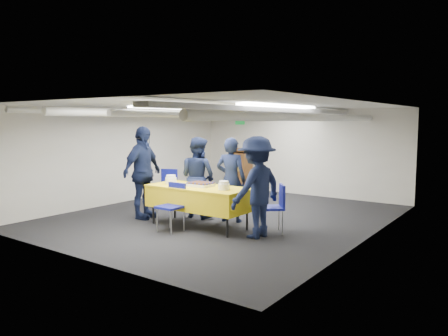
{
  "coord_description": "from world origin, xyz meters",
  "views": [
    {
      "loc": [
        5.23,
        -7.3,
        1.99
      ],
      "look_at": [
        0.15,
        -0.2,
        1.05
      ],
      "focal_mm": 35.0,
      "sensor_mm": 36.0,
      "label": 1
    }
  ],
  "objects_px": {
    "podium": "(240,169)",
    "chair_right": "(276,203)",
    "sheet_cake": "(201,184)",
    "sailor_b": "(198,177)",
    "sailor_c": "(143,173)",
    "chair_near": "(173,202)",
    "chair_left": "(168,184)",
    "serving_table": "(199,197)",
    "sailor_a": "(231,180)",
    "sailor_d": "(257,187)"
  },
  "relations": [
    {
      "from": "chair_near",
      "to": "chair_left",
      "type": "height_order",
      "value": "same"
    },
    {
      "from": "sheet_cake",
      "to": "sailor_b",
      "type": "xyz_separation_m",
      "value": [
        -0.56,
        0.61,
        0.02
      ]
    },
    {
      "from": "sailor_a",
      "to": "sailor_b",
      "type": "distance_m",
      "value": 0.79
    },
    {
      "from": "serving_table",
      "to": "podium",
      "type": "relative_size",
      "value": 1.6
    },
    {
      "from": "chair_left",
      "to": "sailor_b",
      "type": "xyz_separation_m",
      "value": [
        1.29,
        -0.48,
        0.3
      ]
    },
    {
      "from": "sailor_d",
      "to": "chair_left",
      "type": "bearing_deg",
      "value": -100.76
    },
    {
      "from": "chair_near",
      "to": "chair_left",
      "type": "bearing_deg",
      "value": 135.48
    },
    {
      "from": "podium",
      "to": "sailor_a",
      "type": "bearing_deg",
      "value": -59.27
    },
    {
      "from": "podium",
      "to": "sailor_c",
      "type": "relative_size",
      "value": 0.66
    },
    {
      "from": "podium",
      "to": "chair_left",
      "type": "height_order",
      "value": "podium"
    },
    {
      "from": "chair_right",
      "to": "chair_left",
      "type": "bearing_deg",
      "value": 168.53
    },
    {
      "from": "chair_near",
      "to": "chair_left",
      "type": "relative_size",
      "value": 1.0
    },
    {
      "from": "sheet_cake",
      "to": "sailor_d",
      "type": "distance_m",
      "value": 1.25
    },
    {
      "from": "sheet_cake",
      "to": "chair_left",
      "type": "bearing_deg",
      "value": 149.59
    },
    {
      "from": "sheet_cake",
      "to": "chair_right",
      "type": "relative_size",
      "value": 0.53
    },
    {
      "from": "podium",
      "to": "chair_near",
      "type": "xyz_separation_m",
      "value": [
        1.53,
        -4.52,
        -0.08
      ]
    },
    {
      "from": "serving_table",
      "to": "chair_left",
      "type": "bearing_deg",
      "value": 148.46
    },
    {
      "from": "chair_left",
      "to": "sailor_b",
      "type": "height_order",
      "value": "sailor_b"
    },
    {
      "from": "chair_left",
      "to": "sailor_a",
      "type": "relative_size",
      "value": 0.52
    },
    {
      "from": "chair_near",
      "to": "chair_right",
      "type": "height_order",
      "value": "same"
    },
    {
      "from": "sailor_c",
      "to": "chair_right",
      "type": "bearing_deg",
      "value": -86.73
    },
    {
      "from": "chair_right",
      "to": "chair_left",
      "type": "distance_m",
      "value": 3.3
    },
    {
      "from": "sailor_a",
      "to": "sailor_c",
      "type": "distance_m",
      "value": 1.83
    },
    {
      "from": "sheet_cake",
      "to": "sailor_c",
      "type": "distance_m",
      "value": 1.43
    },
    {
      "from": "chair_left",
      "to": "sailor_a",
      "type": "xyz_separation_m",
      "value": [
        2.08,
        -0.4,
        0.31
      ]
    },
    {
      "from": "chair_right",
      "to": "sailor_a",
      "type": "distance_m",
      "value": 1.22
    },
    {
      "from": "sheet_cake",
      "to": "serving_table",
      "type": "bearing_deg",
      "value": -119.63
    },
    {
      "from": "serving_table",
      "to": "chair_left",
      "type": "relative_size",
      "value": 2.31
    },
    {
      "from": "serving_table",
      "to": "sailor_d",
      "type": "height_order",
      "value": "sailor_d"
    },
    {
      "from": "sheet_cake",
      "to": "chair_near",
      "type": "distance_m",
      "value": 0.63
    },
    {
      "from": "serving_table",
      "to": "podium",
      "type": "height_order",
      "value": "podium"
    },
    {
      "from": "podium",
      "to": "serving_table",
      "type": "bearing_deg",
      "value": -66.82
    },
    {
      "from": "podium",
      "to": "chair_right",
      "type": "xyz_separation_m",
      "value": [
        3.12,
        -3.56,
        -0.08
      ]
    },
    {
      "from": "sailor_b",
      "to": "sailor_c",
      "type": "distance_m",
      "value": 1.13
    },
    {
      "from": "podium",
      "to": "sailor_b",
      "type": "xyz_separation_m",
      "value": [
        1.19,
        -3.39,
        0.22
      ]
    },
    {
      "from": "chair_left",
      "to": "sailor_c",
      "type": "xyz_separation_m",
      "value": [
        0.44,
        -1.22,
        0.41
      ]
    },
    {
      "from": "sailor_b",
      "to": "sailor_a",
      "type": "bearing_deg",
      "value": -171.34
    },
    {
      "from": "serving_table",
      "to": "podium",
      "type": "bearing_deg",
      "value": 113.18
    },
    {
      "from": "sailor_b",
      "to": "sailor_d",
      "type": "xyz_separation_m",
      "value": [
        1.81,
        -0.64,
        0.03
      ]
    },
    {
      "from": "chair_right",
      "to": "sailor_b",
      "type": "bearing_deg",
      "value": 174.71
    },
    {
      "from": "sheet_cake",
      "to": "sailor_b",
      "type": "height_order",
      "value": "sailor_b"
    },
    {
      "from": "serving_table",
      "to": "sailor_a",
      "type": "height_order",
      "value": "sailor_a"
    },
    {
      "from": "chair_near",
      "to": "sailor_a",
      "type": "relative_size",
      "value": 0.52
    },
    {
      "from": "sailor_b",
      "to": "sheet_cake",
      "type": "bearing_deg",
      "value": 135.98
    },
    {
      "from": "sailor_b",
      "to": "sailor_c",
      "type": "height_order",
      "value": "sailor_c"
    },
    {
      "from": "sheet_cake",
      "to": "sailor_b",
      "type": "bearing_deg",
      "value": 132.58
    },
    {
      "from": "sheet_cake",
      "to": "chair_right",
      "type": "bearing_deg",
      "value": 17.52
    },
    {
      "from": "podium",
      "to": "chair_near",
      "type": "height_order",
      "value": "podium"
    },
    {
      "from": "chair_left",
      "to": "sailor_d",
      "type": "bearing_deg",
      "value": -19.85
    },
    {
      "from": "sailor_c",
      "to": "chair_near",
      "type": "bearing_deg",
      "value": -116.42
    }
  ]
}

